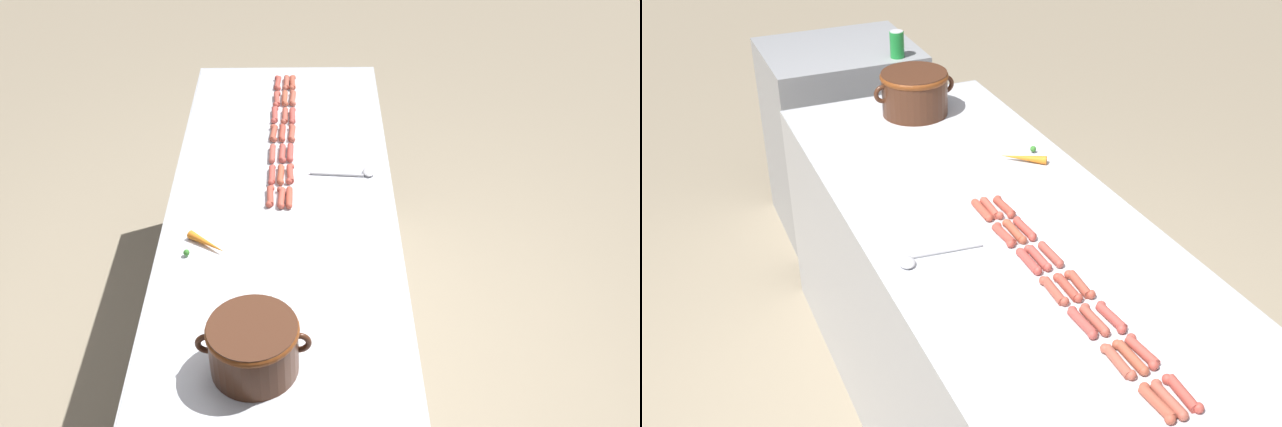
% 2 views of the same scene
% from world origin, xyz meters
% --- Properties ---
extents(ground_plane, '(20.00, 20.00, 0.00)m').
position_xyz_m(ground_plane, '(0.00, 0.00, 0.00)').
color(ground_plane, gray).
extents(griddle_counter, '(0.88, 2.24, 0.91)m').
position_xyz_m(griddle_counter, '(0.00, 0.00, 0.46)').
color(griddle_counter, '#ADAFB5').
rests_on(griddle_counter, ground_plane).
extents(hot_dog_0, '(0.03, 0.13, 0.03)m').
position_xyz_m(hot_dog_0, '(-0.03, -0.92, 0.92)').
color(hot_dog_0, '#AF4E3A').
rests_on(hot_dog_0, griddle_counter).
extents(hot_dog_1, '(0.03, 0.13, 0.03)m').
position_xyz_m(hot_dog_1, '(-0.03, -0.77, 0.92)').
color(hot_dog_1, '#AD5341').
rests_on(hot_dog_1, griddle_counter).
extents(hot_dog_2, '(0.03, 0.13, 0.03)m').
position_xyz_m(hot_dog_2, '(-0.03, -0.60, 0.92)').
color(hot_dog_2, '#AE473F').
rests_on(hot_dog_2, griddle_counter).
extents(hot_dog_3, '(0.03, 0.13, 0.03)m').
position_xyz_m(hot_dog_3, '(-0.03, -0.45, 0.92)').
color(hot_dog_3, '#AA4D3C').
rests_on(hot_dog_3, griddle_counter).
extents(hot_dog_4, '(0.03, 0.13, 0.03)m').
position_xyz_m(hot_dog_4, '(-0.03, -0.30, 0.92)').
color(hot_dog_4, '#B6463E').
rests_on(hot_dog_4, griddle_counter).
extents(hot_dog_5, '(0.03, 0.13, 0.03)m').
position_xyz_m(hot_dog_5, '(-0.03, -0.14, 0.92)').
color(hot_dog_5, '#B7473A').
rests_on(hot_dog_5, griddle_counter).
extents(hot_dog_6, '(0.03, 0.13, 0.03)m').
position_xyz_m(hot_dog_6, '(-0.03, 0.02, 0.92)').
color(hot_dog_6, '#B64A38').
rests_on(hot_dog_6, griddle_counter).
extents(hot_dog_7, '(0.03, 0.13, 0.03)m').
position_xyz_m(hot_dog_7, '(0.00, -0.92, 0.92)').
color(hot_dog_7, '#AC5342').
rests_on(hot_dog_7, griddle_counter).
extents(hot_dog_8, '(0.03, 0.13, 0.03)m').
position_xyz_m(hot_dog_8, '(0.01, -0.77, 0.92)').
color(hot_dog_8, '#AF533A').
rests_on(hot_dog_8, griddle_counter).
extents(hot_dog_9, '(0.03, 0.13, 0.03)m').
position_xyz_m(hot_dog_9, '(0.00, -0.61, 0.92)').
color(hot_dog_9, '#AC4F3F').
rests_on(hot_dog_9, griddle_counter).
extents(hot_dog_10, '(0.03, 0.13, 0.03)m').
position_xyz_m(hot_dog_10, '(0.01, -0.45, 0.92)').
color(hot_dog_10, '#AC4638').
rests_on(hot_dog_10, griddle_counter).
extents(hot_dog_11, '(0.03, 0.13, 0.03)m').
position_xyz_m(hot_dog_11, '(0.01, -0.29, 0.92)').
color(hot_dog_11, '#B34A41').
rests_on(hot_dog_11, griddle_counter).
extents(hot_dog_12, '(0.03, 0.13, 0.03)m').
position_xyz_m(hot_dog_12, '(0.01, -0.13, 0.92)').
color(hot_dog_12, '#B15238').
rests_on(hot_dog_12, griddle_counter).
extents(hot_dog_13, '(0.03, 0.13, 0.03)m').
position_xyz_m(hot_dog_13, '(0.00, 0.02, 0.92)').
color(hot_dog_13, '#B85040').
rests_on(hot_dog_13, griddle_counter).
extents(hot_dog_14, '(0.03, 0.13, 0.03)m').
position_xyz_m(hot_dog_14, '(0.04, -0.92, 0.92)').
color(hot_dog_14, '#B8483D').
rests_on(hot_dog_14, griddle_counter).
extents(hot_dog_15, '(0.03, 0.13, 0.03)m').
position_xyz_m(hot_dog_15, '(0.04, -0.76, 0.92)').
color(hot_dog_15, '#B84B40').
rests_on(hot_dog_15, griddle_counter).
extents(hot_dog_16, '(0.03, 0.13, 0.03)m').
position_xyz_m(hot_dog_16, '(0.05, -0.61, 0.92)').
color(hot_dog_16, '#B54941').
rests_on(hot_dog_16, griddle_counter).
extents(hot_dog_17, '(0.03, 0.13, 0.03)m').
position_xyz_m(hot_dog_17, '(0.05, -0.45, 0.92)').
color(hot_dog_17, '#AB4C3A').
rests_on(hot_dog_17, griddle_counter).
extents(hot_dog_18, '(0.03, 0.13, 0.03)m').
position_xyz_m(hot_dog_18, '(0.05, -0.29, 0.92)').
color(hot_dog_18, '#AB4C41').
rests_on(hot_dog_18, griddle_counter).
extents(hot_dog_19, '(0.03, 0.13, 0.03)m').
position_xyz_m(hot_dog_19, '(0.04, -0.13, 0.92)').
color(hot_dog_19, '#B8483D').
rests_on(hot_dog_19, griddle_counter).
extents(hot_dog_20, '(0.03, 0.13, 0.03)m').
position_xyz_m(hot_dog_20, '(0.04, 0.01, 0.92)').
color(hot_dog_20, '#B14838').
rests_on(hot_dog_20, griddle_counter).
extents(bean_pot, '(0.34, 0.28, 0.18)m').
position_xyz_m(bean_pot, '(0.06, 0.86, 1.01)').
color(bean_pot, '#472616').
rests_on(bean_pot, griddle_counter).
extents(serving_spoon, '(0.27, 0.07, 0.02)m').
position_xyz_m(serving_spoon, '(-0.31, -0.15, 0.92)').
color(serving_spoon, '#B7B7BC').
rests_on(serving_spoon, griddle_counter).
extents(carrot, '(0.16, 0.13, 0.03)m').
position_xyz_m(carrot, '(0.26, 0.30, 0.93)').
color(carrot, orange).
rests_on(carrot, griddle_counter).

